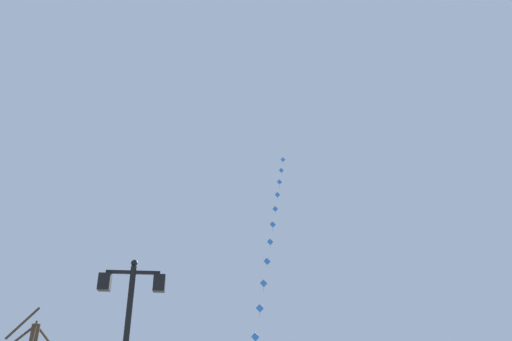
% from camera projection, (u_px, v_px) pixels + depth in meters
% --- Properties ---
extents(twin_lantern_lamp_post, '(1.57, 0.28, 4.47)m').
position_uv_depth(twin_lantern_lamp_post, '(129.00, 317.00, 11.31)').
color(twin_lantern_lamp_post, black).
rests_on(twin_lantern_lamp_post, ground_plane).
extents(kite_train, '(4.70, 14.50, 19.54)m').
position_uv_depth(kite_train, '(270.00, 242.00, 30.35)').
color(kite_train, brown).
rests_on(kite_train, ground_plane).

